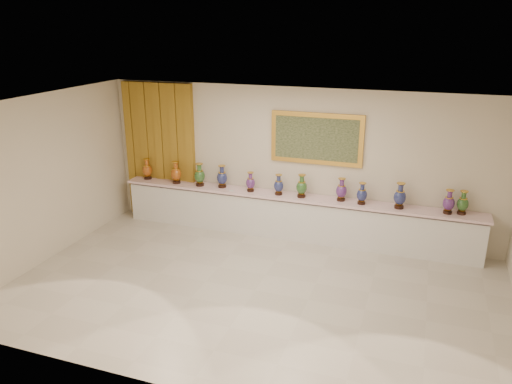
% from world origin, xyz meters
% --- Properties ---
extents(ground, '(8.00, 8.00, 0.00)m').
position_xyz_m(ground, '(0.00, 0.00, 0.00)').
color(ground, beige).
rests_on(ground, ground).
extents(room, '(8.00, 8.00, 8.00)m').
position_xyz_m(room, '(-2.48, 2.44, 1.59)').
color(room, beige).
rests_on(room, ground).
extents(counter, '(7.28, 0.48, 0.90)m').
position_xyz_m(counter, '(0.00, 2.27, 0.44)').
color(counter, white).
rests_on(counter, ground).
extents(vase_0, '(0.21, 0.21, 0.45)m').
position_xyz_m(vase_0, '(-3.29, 2.28, 1.10)').
color(vase_0, black).
rests_on(vase_0, counter).
extents(vase_1, '(0.27, 0.27, 0.48)m').
position_xyz_m(vase_1, '(-2.55, 2.22, 1.11)').
color(vase_1, black).
rests_on(vase_1, counter).
extents(vase_2, '(0.28, 0.28, 0.48)m').
position_xyz_m(vase_2, '(-2.01, 2.22, 1.12)').
color(vase_2, black).
rests_on(vase_2, counter).
extents(vase_3, '(0.29, 0.29, 0.47)m').
position_xyz_m(vase_3, '(-1.52, 2.28, 1.11)').
color(vase_3, black).
rests_on(vase_3, counter).
extents(vase_4, '(0.22, 0.22, 0.40)m').
position_xyz_m(vase_4, '(-0.88, 2.23, 1.08)').
color(vase_4, black).
rests_on(vase_4, counter).
extents(vase_5, '(0.25, 0.25, 0.42)m').
position_xyz_m(vase_5, '(-0.28, 2.22, 1.09)').
color(vase_5, black).
rests_on(vase_5, counter).
extents(vase_6, '(0.26, 0.26, 0.46)m').
position_xyz_m(vase_6, '(0.19, 2.22, 1.11)').
color(vase_6, black).
rests_on(vase_6, counter).
extents(vase_7, '(0.21, 0.21, 0.45)m').
position_xyz_m(vase_7, '(0.96, 2.28, 1.10)').
color(vase_7, black).
rests_on(vase_7, counter).
extents(vase_8, '(0.21, 0.21, 0.42)m').
position_xyz_m(vase_8, '(1.36, 2.22, 1.09)').
color(vase_8, black).
rests_on(vase_8, counter).
extents(vase_9, '(0.26, 0.26, 0.49)m').
position_xyz_m(vase_9, '(2.04, 2.23, 1.12)').
color(vase_9, black).
rests_on(vase_9, counter).
extents(vase_10, '(0.23, 0.23, 0.44)m').
position_xyz_m(vase_10, '(2.89, 2.24, 1.10)').
color(vase_10, black).
rests_on(vase_10, counter).
extents(vase_11, '(0.23, 0.23, 0.44)m').
position_xyz_m(vase_11, '(3.12, 2.29, 1.10)').
color(vase_11, black).
rests_on(vase_11, counter).
extents(label_card, '(0.10, 0.06, 0.00)m').
position_xyz_m(label_card, '(-1.26, 2.13, 0.90)').
color(label_card, white).
rests_on(label_card, counter).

